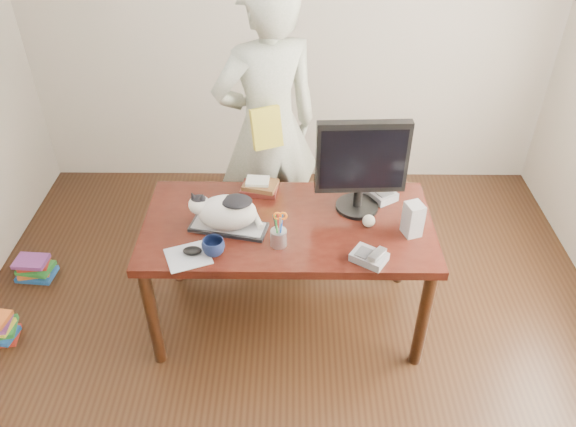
{
  "coord_description": "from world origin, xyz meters",
  "views": [
    {
      "loc": [
        0.02,
        -1.84,
        2.65
      ],
      "look_at": [
        0.0,
        0.55,
        0.85
      ],
      "focal_mm": 35.0,
      "sensor_mm": 36.0,
      "label": 1
    }
  ],
  "objects_px": {
    "keyboard": "(229,227)",
    "phone": "(370,257)",
    "mouse": "(192,251)",
    "book_pile_b": "(35,268)",
    "book_stack": "(260,186)",
    "speaker": "(413,219)",
    "baseball": "(369,221)",
    "monitor": "(362,163)",
    "coffee_mug": "(213,247)",
    "calculator": "(380,193)",
    "pen_cup": "(279,236)",
    "desk": "(288,234)",
    "person": "(268,129)",
    "cat": "(225,211)"
  },
  "relations": [
    {
      "from": "mouse",
      "to": "speaker",
      "type": "relative_size",
      "value": 0.6
    },
    {
      "from": "person",
      "to": "speaker",
      "type": "bearing_deg",
      "value": 112.15
    },
    {
      "from": "desk",
      "to": "baseball",
      "type": "distance_m",
      "value": 0.49
    },
    {
      "from": "mouse",
      "to": "book_stack",
      "type": "xyz_separation_m",
      "value": [
        0.32,
        0.57,
        0.01
      ]
    },
    {
      "from": "desk",
      "to": "pen_cup",
      "type": "relative_size",
      "value": 7.42
    },
    {
      "from": "monitor",
      "to": "person",
      "type": "xyz_separation_m",
      "value": [
        -0.53,
        0.58,
        -0.12
      ]
    },
    {
      "from": "book_pile_b",
      "to": "phone",
      "type": "bearing_deg",
      "value": -17.15
    },
    {
      "from": "desk",
      "to": "mouse",
      "type": "xyz_separation_m",
      "value": [
        -0.49,
        -0.35,
        0.17
      ]
    },
    {
      "from": "speaker",
      "to": "book_pile_b",
      "type": "bearing_deg",
      "value": 150.35
    },
    {
      "from": "baseball",
      "to": "cat",
      "type": "bearing_deg",
      "value": -177.65
    },
    {
      "from": "monitor",
      "to": "calculator",
      "type": "bearing_deg",
      "value": 39.29
    },
    {
      "from": "speaker",
      "to": "book_stack",
      "type": "bearing_deg",
      "value": 135.8
    },
    {
      "from": "pen_cup",
      "to": "person",
      "type": "relative_size",
      "value": 0.11
    },
    {
      "from": "monitor",
      "to": "coffee_mug",
      "type": "bearing_deg",
      "value": -156.04
    },
    {
      "from": "coffee_mug",
      "to": "desk",
      "type": "bearing_deg",
      "value": 42.32
    },
    {
      "from": "speaker",
      "to": "person",
      "type": "height_order",
      "value": "person"
    },
    {
      "from": "keyboard",
      "to": "mouse",
      "type": "height_order",
      "value": "mouse"
    },
    {
      "from": "cat",
      "to": "book_stack",
      "type": "bearing_deg",
      "value": 77.56
    },
    {
      "from": "baseball",
      "to": "person",
      "type": "xyz_separation_m",
      "value": [
        -0.57,
        0.73,
        0.16
      ]
    },
    {
      "from": "baseball",
      "to": "keyboard",
      "type": "bearing_deg",
      "value": -177.54
    },
    {
      "from": "calculator",
      "to": "book_pile_b",
      "type": "distance_m",
      "value": 2.37
    },
    {
      "from": "phone",
      "to": "book_stack",
      "type": "bearing_deg",
      "value": 166.85
    },
    {
      "from": "mouse",
      "to": "coffee_mug",
      "type": "bearing_deg",
      "value": -20.19
    },
    {
      "from": "baseball",
      "to": "book_stack",
      "type": "distance_m",
      "value": 0.69
    },
    {
      "from": "desk",
      "to": "calculator",
      "type": "relative_size",
      "value": 7.21
    },
    {
      "from": "monitor",
      "to": "person",
      "type": "height_order",
      "value": "person"
    },
    {
      "from": "cat",
      "to": "pen_cup",
      "type": "distance_m",
      "value": 0.32
    },
    {
      "from": "pen_cup",
      "to": "mouse",
      "type": "distance_m",
      "value": 0.45
    },
    {
      "from": "monitor",
      "to": "coffee_mug",
      "type": "height_order",
      "value": "monitor"
    },
    {
      "from": "pen_cup",
      "to": "phone",
      "type": "distance_m",
      "value": 0.48
    },
    {
      "from": "baseball",
      "to": "coffee_mug",
      "type": "bearing_deg",
      "value": -163.63
    },
    {
      "from": "cat",
      "to": "phone",
      "type": "xyz_separation_m",
      "value": [
        0.75,
        -0.25,
        -0.09
      ]
    },
    {
      "from": "cat",
      "to": "baseball",
      "type": "relative_size",
      "value": 5.92
    },
    {
      "from": "coffee_mug",
      "to": "book_pile_b",
      "type": "bearing_deg",
      "value": 155.33
    },
    {
      "from": "phone",
      "to": "speaker",
      "type": "height_order",
      "value": "speaker"
    },
    {
      "from": "mouse",
      "to": "book_pile_b",
      "type": "distance_m",
      "value": 1.55
    },
    {
      "from": "cat",
      "to": "baseball",
      "type": "height_order",
      "value": "cat"
    },
    {
      "from": "keyboard",
      "to": "phone",
      "type": "bearing_deg",
      "value": -6.47
    },
    {
      "from": "coffee_mug",
      "to": "book_stack",
      "type": "height_order",
      "value": "coffee_mug"
    },
    {
      "from": "person",
      "to": "pen_cup",
      "type": "bearing_deg",
      "value": 72.47
    },
    {
      "from": "person",
      "to": "cat",
      "type": "bearing_deg",
      "value": 51.99
    },
    {
      "from": "calculator",
      "to": "speaker",
      "type": "bearing_deg",
      "value": -101.81
    },
    {
      "from": "pen_cup",
      "to": "calculator",
      "type": "bearing_deg",
      "value": 36.98
    },
    {
      "from": "book_stack",
      "to": "speaker",
      "type": "bearing_deg",
      "value": -14.47
    },
    {
      "from": "desk",
      "to": "book_pile_b",
      "type": "distance_m",
      "value": 1.82
    },
    {
      "from": "monitor",
      "to": "pen_cup",
      "type": "relative_size",
      "value": 2.59
    },
    {
      "from": "pen_cup",
      "to": "baseball",
      "type": "relative_size",
      "value": 3.11
    },
    {
      "from": "mouse",
      "to": "book_stack",
      "type": "height_order",
      "value": "book_stack"
    },
    {
      "from": "coffee_mug",
      "to": "speaker",
      "type": "distance_m",
      "value": 1.06
    },
    {
      "from": "cat",
      "to": "mouse",
      "type": "relative_size",
      "value": 3.57
    }
  ]
}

